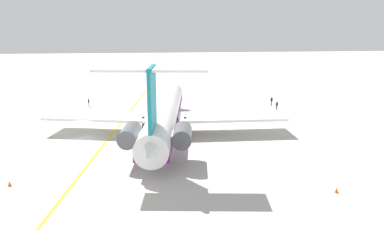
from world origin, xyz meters
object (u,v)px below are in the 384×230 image
Objects in this scene: safety_cone_nose at (9,184)px; safety_cone_tail at (337,190)px; ground_crew_near_nose at (272,100)px; ground_crew_near_tail at (89,101)px; main_jetliner at (164,115)px; ground_crew_portside at (277,105)px.

safety_cone_tail is (4.78, 31.98, 0.00)m from safety_cone_nose.
ground_crew_near_tail is (-2.70, -35.67, -0.07)m from ground_crew_near_nose.
main_jetliner reaches higher than ground_crew_near_tail.
ground_crew_near_tail is 0.94× the size of ground_crew_portside.
ground_crew_near_tail is at bearing 40.08° from main_jetliner.
ground_crew_portside is (4.14, -0.28, 0.00)m from ground_crew_near_nose.
main_jetliner is 72.83× the size of safety_cone_nose.
ground_crew_portside is at bearing -163.96° from ground_crew_near_nose.
ground_crew_near_tail reaches higher than safety_cone_nose.
ground_crew_portside reaches higher than ground_crew_near_nose.
ground_crew_near_tail is 36.05m from ground_crew_portside.
ground_crew_portside is 48.20m from safety_cone_nose.
main_jetliner is at bearing -51.61° from ground_crew_near_tail.
ground_crew_portside is at bearing 171.23° from safety_cone_tail.
safety_cone_tail is at bearing -139.66° from ground_crew_portside.
ground_crew_near_tail is at bearing 176.89° from safety_cone_nose.
main_jetliner is at bearing 172.97° from ground_crew_portside.
ground_crew_near_tail is 37.29m from safety_cone_nose.
ground_crew_near_nose is 3.29× the size of safety_cone_nose.
ground_crew_near_nose is 4.15m from ground_crew_portside.
ground_crew_near_nose is at bearing 45.27° from ground_crew_portside.
main_jetliner reaches higher than ground_crew_near_nose.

